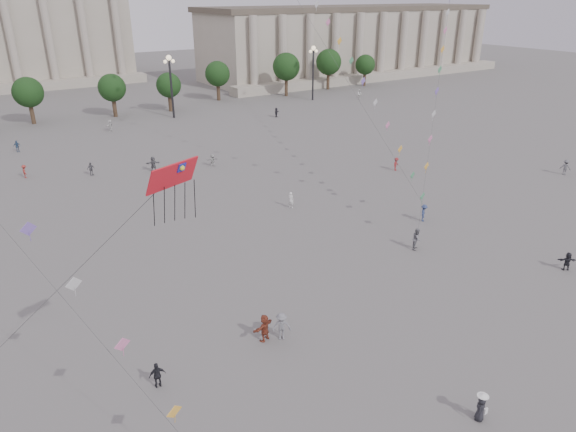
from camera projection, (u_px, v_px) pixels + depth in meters
ground at (382, 381)px, 29.15m from camera, size 360.00×360.00×0.00m
hall_east at (353, 41)px, 135.39m from camera, size 84.00×26.22×17.20m
hall_central at (17, 20)px, 122.85m from camera, size 48.30×34.30×35.50m
tree_row at (70, 88)px, 86.99m from camera, size 137.12×5.12×8.00m
lamp_post_mid_east at (170, 75)px, 87.53m from camera, size 2.00×0.90×10.65m
lamp_post_far_east at (313, 63)px, 102.49m from camera, size 2.00×0.90×10.65m
person_crowd_0 at (17, 146)px, 70.81m from camera, size 1.00×0.57×1.61m
person_crowd_3 at (567, 261)px, 40.54m from camera, size 1.40×1.21×1.53m
person_crowd_4 at (110, 125)px, 81.41m from camera, size 1.50×1.65×1.83m
person_crowd_6 at (282, 326)px, 32.34m from camera, size 1.41×1.22×1.90m
person_crowd_7 at (212, 160)px, 64.96m from camera, size 1.53×0.72×1.58m
person_crowd_8 at (396, 164)px, 63.36m from camera, size 1.23×0.99×1.66m
person_crowd_9 at (276, 112)px, 90.63m from camera, size 1.55×1.26×1.65m
person_crowd_12 at (153, 164)px, 62.98m from camera, size 1.83×1.02×1.88m
person_crowd_13 at (291, 200)px, 52.32m from camera, size 0.64×0.74×1.71m
person_crowd_16 at (91, 169)px, 61.65m from camera, size 1.01×0.62×1.61m
person_crowd_17 at (25, 171)px, 60.85m from camera, size 0.62×1.04×1.58m
person_crowd_18 at (360, 94)px, 106.11m from camera, size 1.19×1.13×1.94m
person_crowd_19 at (566, 167)px, 61.87m from camera, size 1.13×1.39×1.87m
tourist_2 at (265, 328)px, 32.24m from camera, size 1.80×1.09×1.85m
tourist_4 at (157, 375)px, 28.43m from camera, size 0.97×0.49×1.59m
kite_flyer_1 at (424, 213)px, 49.25m from camera, size 1.24×1.19×1.69m
kite_flyer_2 at (417, 239)px, 43.81m from camera, size 1.18×1.13×1.91m
hat_person at (481, 407)px, 26.21m from camera, size 0.85×0.75×1.69m
dragon_kite at (170, 196)px, 18.89m from camera, size 6.59×4.29×18.18m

